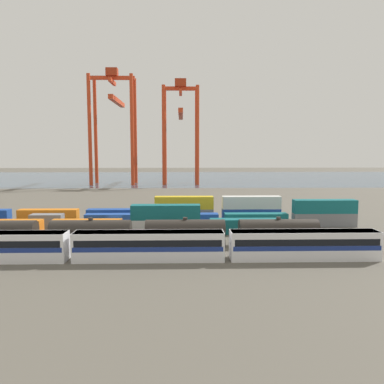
% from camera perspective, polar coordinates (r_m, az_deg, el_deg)
% --- Properties ---
extents(ground_plane, '(420.00, 420.00, 0.00)m').
position_cam_1_polar(ground_plane, '(114.22, -7.84, -1.26)').
color(ground_plane, '#5B564C').
extents(harbour_water, '(400.00, 110.00, 0.01)m').
position_cam_1_polar(harbour_water, '(205.15, -5.02, 2.07)').
color(harbour_water, '#384C60').
rests_on(harbour_water, ground_plane).
extents(passenger_train, '(61.97, 3.14, 3.90)m').
position_cam_1_polar(passenger_train, '(52.39, -6.38, -7.73)').
color(passenger_train, silver).
rests_on(passenger_train, ground_plane).
extents(freight_tank_row, '(70.05, 2.99, 4.45)m').
position_cam_1_polar(freight_tank_row, '(61.39, -14.71, -5.86)').
color(freight_tank_row, '#232326').
rests_on(freight_tank_row, ground_plane).
extents(shipping_container_2, '(12.10, 2.44, 2.60)m').
position_cam_1_polar(shipping_container_2, '(74.91, -25.69, -4.74)').
color(shipping_container_2, orange).
rests_on(shipping_container_2, ground_plane).
extents(shipping_container_3, '(12.10, 2.44, 2.60)m').
position_cam_1_polar(shipping_container_3, '(70.38, -15.30, -5.01)').
color(shipping_container_3, orange).
rests_on(shipping_container_3, ground_plane).
extents(shipping_container_4, '(12.10, 2.44, 2.60)m').
position_cam_1_polar(shipping_container_4, '(68.42, -3.90, -5.13)').
color(shipping_container_4, silver).
rests_on(shipping_container_4, ground_plane).
extents(shipping_container_5, '(12.10, 2.44, 2.60)m').
position_cam_1_polar(shipping_container_5, '(67.96, -3.92, -2.98)').
color(shipping_container_5, '#146066').
rests_on(shipping_container_5, shipping_container_4).
extents(shipping_container_6, '(12.10, 2.44, 2.60)m').
position_cam_1_polar(shipping_container_6, '(69.23, 7.69, -5.03)').
color(shipping_container_6, '#146066').
rests_on(shipping_container_6, ground_plane).
extents(shipping_container_8, '(6.04, 2.44, 2.60)m').
position_cam_1_polar(shipping_container_8, '(78.68, -20.67, -4.02)').
color(shipping_container_8, slate).
rests_on(shipping_container_8, ground_plane).
extents(shipping_container_9, '(12.10, 2.44, 2.60)m').
position_cam_1_polar(shipping_container_9, '(75.36, -11.01, -4.17)').
color(shipping_container_9, '#1C4299').
rests_on(shipping_container_9, ground_plane).
extents(shipping_container_10, '(12.10, 2.44, 2.60)m').
position_cam_1_polar(shipping_container_10, '(74.32, -0.78, -4.20)').
color(shipping_container_10, '#1C4299').
rests_on(shipping_container_10, ground_plane).
extents(shipping_container_11, '(12.10, 2.44, 2.60)m').
position_cam_1_polar(shipping_container_11, '(75.67, 9.41, -4.10)').
color(shipping_container_11, '#146066').
rests_on(shipping_container_11, ground_plane).
extents(shipping_container_12, '(12.10, 2.44, 2.60)m').
position_cam_1_polar(shipping_container_12, '(79.27, 18.95, -3.89)').
color(shipping_container_12, slate).
rests_on(shipping_container_12, ground_plane).
extents(shipping_container_13, '(12.10, 2.44, 2.60)m').
position_cam_1_polar(shipping_container_13, '(78.87, 19.02, -2.02)').
color(shipping_container_13, '#146066').
rests_on(shipping_container_13, shipping_container_12).
extents(shipping_container_15, '(12.10, 2.44, 2.60)m').
position_cam_1_polar(shipping_container_15, '(84.91, -20.46, -3.29)').
color(shipping_container_15, orange).
rests_on(shipping_container_15, ground_plane).
extents(shipping_container_16, '(12.10, 2.44, 2.60)m').
position_cam_1_polar(shipping_container_16, '(81.44, -11.09, -3.40)').
color(shipping_container_16, '#1C4299').
rests_on(shipping_container_16, ground_plane).
extents(shipping_container_17, '(12.10, 2.44, 2.60)m').
position_cam_1_polar(shipping_container_17, '(80.30, -1.17, -3.42)').
color(shipping_container_17, slate).
rests_on(shipping_container_17, ground_plane).
extents(shipping_container_18, '(12.10, 2.44, 2.60)m').
position_cam_1_polar(shipping_container_18, '(79.90, -1.17, -1.58)').
color(shipping_container_18, gold).
rests_on(shipping_container_18, shipping_container_17).
extents(shipping_container_19, '(12.10, 2.44, 2.60)m').
position_cam_1_polar(shipping_container_19, '(81.58, 8.73, -3.34)').
color(shipping_container_19, '#1C4299').
rests_on(shipping_container_19, ground_plane).
extents(shipping_container_20, '(12.10, 2.44, 2.60)m').
position_cam_1_polar(shipping_container_20, '(81.19, 8.76, -1.53)').
color(shipping_container_20, silver).
rests_on(shipping_container_20, shipping_container_19).
extents(gantry_crane_west, '(19.19, 34.82, 49.27)m').
position_cam_1_polar(gantry_crane_west, '(174.29, -11.48, 11.13)').
color(gantry_crane_west, red).
rests_on(gantry_crane_west, ground_plane).
extents(gantry_crane_central, '(15.79, 38.75, 44.95)m').
position_cam_1_polar(gantry_crane_central, '(172.43, -1.68, 10.32)').
color(gantry_crane_central, red).
rests_on(gantry_crane_central, ground_plane).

